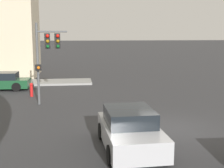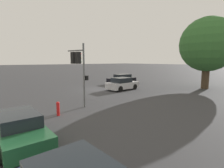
% 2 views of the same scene
% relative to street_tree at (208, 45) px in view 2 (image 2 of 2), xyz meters
% --- Properties ---
extents(ground_plane, '(300.00, 300.00, 0.00)m').
position_rel_street_tree_xyz_m(ground_plane, '(10.74, -8.33, -5.46)').
color(ground_plane, '#333335').
extents(street_tree, '(6.63, 6.63, 8.81)m').
position_rel_street_tree_xyz_m(street_tree, '(0.00, 0.00, 0.00)').
color(street_tree, '#423323').
rests_on(street_tree, ground_plane).
extents(traffic_signal, '(0.82, 1.89, 4.77)m').
position_rel_street_tree_xyz_m(traffic_signal, '(16.40, -2.57, -2.20)').
color(traffic_signal, '#515456').
rests_on(traffic_signal, ground_plane).
extents(crossing_car_0, '(4.05, 2.11, 1.48)m').
position_rel_street_tree_xyz_m(crossing_car_0, '(8.63, -6.07, -4.76)').
color(crossing_car_0, '#B7B7BC').
rests_on(crossing_car_0, ground_plane).
extents(crossing_car_1, '(4.62, 2.04, 1.45)m').
position_rel_street_tree_xyz_m(crossing_car_1, '(4.77, -10.25, -4.78)').
color(crossing_car_1, black).
rests_on(crossing_car_1, ground_plane).
extents(parked_car_0, '(1.88, 4.24, 1.31)m').
position_rel_street_tree_xyz_m(parked_car_0, '(21.51, 1.31, -4.83)').
color(parked_car_0, '#194728').
rests_on(parked_car_0, ground_plane).
extents(fire_hydrant, '(0.22, 0.22, 0.92)m').
position_rel_street_tree_xyz_m(fire_hydrant, '(18.73, -1.26, -4.97)').
color(fire_hydrant, red).
rests_on(fire_hydrant, ground_plane).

